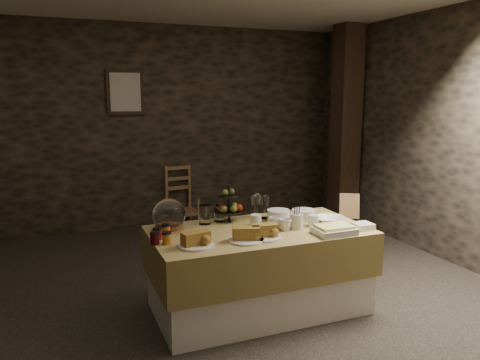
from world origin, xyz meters
name	(u,v)px	position (x,y,z in m)	size (l,w,h in m)	color
ground_plane	(195,303)	(0.00, 0.00, 0.00)	(5.50, 5.00, 0.01)	black
room_shell	(192,116)	(0.00, 0.00, 1.56)	(5.52, 5.02, 2.60)	black
buffet_table	(259,264)	(0.45, -0.29, 0.39)	(1.70, 0.90, 0.67)	white
chair	(181,200)	(0.50, 2.34, 0.35)	(0.41, 0.40, 0.62)	brown
timber_column	(345,127)	(2.55, 1.66, 1.30)	(0.30, 0.30, 2.60)	black
framed_picture	(125,92)	(-0.15, 2.47, 1.75)	(0.45, 0.04, 0.55)	#322217
plate_stack_a	(278,216)	(0.70, -0.14, 0.72)	(0.19, 0.19, 0.10)	silver
plate_stack_b	(303,214)	(0.93, -0.15, 0.72)	(0.20, 0.20, 0.09)	silver
cutlery_holder	(297,221)	(0.74, -0.38, 0.73)	(0.10, 0.10, 0.12)	silver
cup_a	(276,223)	(0.58, -0.31, 0.72)	(0.12, 0.12, 0.09)	silver
cup_b	(285,225)	(0.63, -0.39, 0.72)	(0.10, 0.10, 0.09)	silver
mug_c	(256,220)	(0.47, -0.19, 0.72)	(0.09, 0.09, 0.10)	silver
mug_d	(313,221)	(0.90, -0.36, 0.72)	(0.08, 0.08, 0.09)	silver
bowl	(331,220)	(1.07, -0.36, 0.70)	(0.24, 0.24, 0.06)	silver
cake_dome	(169,217)	(-0.21, -0.03, 0.78)	(0.26, 0.26, 0.26)	brown
fruit_stand	(230,207)	(0.32, 0.02, 0.80)	(0.22, 0.22, 0.31)	black
bread_platter_left	(196,241)	(-0.13, -0.50, 0.71)	(0.26, 0.26, 0.11)	silver
bread_platter_center	(246,236)	(0.24, -0.53, 0.71)	(0.26, 0.26, 0.11)	silver
bread_platter_right	(264,233)	(0.39, -0.51, 0.71)	(0.26, 0.26, 0.11)	silver
jam_jars	(161,236)	(-0.33, -0.29, 0.71)	(0.18, 0.26, 0.07)	#530817
tart_dish	(334,230)	(0.93, -0.62, 0.71)	(0.30, 0.22, 0.07)	silver
square_dish	(363,226)	(1.23, -0.58, 0.70)	(0.14, 0.14, 0.04)	silver
menu_frame	(349,206)	(1.35, -0.20, 0.76)	(0.17, 0.02, 0.22)	brown
storage_jar_a	(205,214)	(0.10, 0.02, 0.75)	(0.10, 0.10, 0.16)	white
storage_jar_b	(220,213)	(0.24, 0.05, 0.74)	(0.09, 0.09, 0.14)	white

